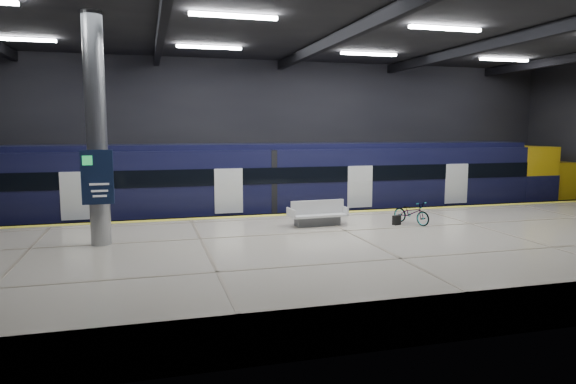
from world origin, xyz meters
name	(u,v)px	position (x,y,z in m)	size (l,w,h in m)	color
ground	(335,255)	(0.00, 0.00, 0.00)	(30.00, 30.00, 0.00)	black
room_shell	(337,97)	(0.00, 0.00, 5.72)	(30.10, 16.10, 8.05)	black
platform	(363,256)	(0.00, -2.50, 0.55)	(30.00, 11.00, 1.10)	beige
safety_strip	(312,213)	(0.00, 2.75, 1.11)	(30.00, 0.40, 0.01)	yellow
rails	(294,226)	(0.00, 5.50, 0.08)	(30.00, 1.52, 0.16)	gray
train	(325,183)	(1.52, 5.50, 2.06)	(29.40, 2.84, 3.79)	black
bench	(317,217)	(-0.64, 0.18, 1.43)	(2.15, 0.98, 0.93)	#595B60
bicycle	(411,213)	(2.81, -0.49, 1.52)	(0.56, 1.61, 0.84)	#99999E
pannier_bag	(397,220)	(2.21, -0.49, 1.28)	(0.30, 0.18, 0.35)	black
info_column	(97,134)	(-8.00, -1.03, 4.46)	(0.90, 0.78, 6.90)	#9EA0A5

